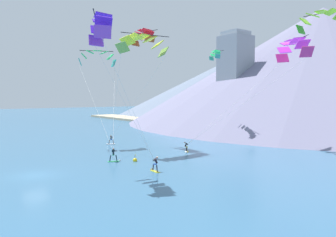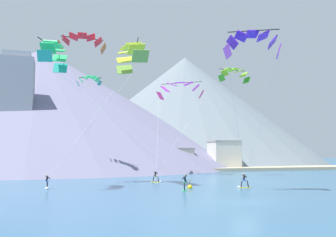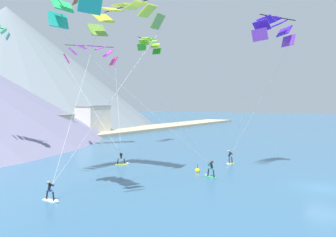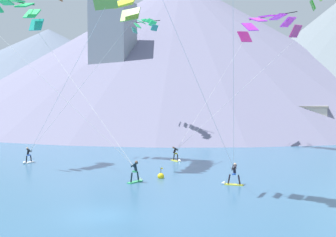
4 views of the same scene
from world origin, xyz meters
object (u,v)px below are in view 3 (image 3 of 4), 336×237
kitesurfer_near_trail (230,160)px  parafoil_kite_distant_low_drift (150,44)px  parafoil_kite_near_trail (273,29)px  kitesurfer_mid_center (123,161)px  parafoil_kite_far_left (124,15)px  kitesurfer_near_lead (210,171)px  kitesurfer_far_left (52,196)px  parafoil_kite_mid_center (91,52)px  race_marker_buoy (198,171)px

kitesurfer_near_trail → parafoil_kite_distant_low_drift: bearing=64.9°
kitesurfer_near_trail → parafoil_kite_near_trail: bearing=-105.9°
kitesurfer_mid_center → parafoil_kite_far_left: (-4.80, -4.51, 15.85)m
kitesurfer_near_lead → parafoil_kite_near_trail: 16.62m
kitesurfer_far_left → parafoil_kite_distant_low_drift: bearing=23.5°
kitesurfer_near_trail → kitesurfer_mid_center: 13.01m
kitesurfer_near_lead → parafoil_kite_near_trail: (5.92, -4.50, 14.87)m
parafoil_kite_near_trail → parafoil_kite_mid_center: (2.48, 30.26, 0.30)m
kitesurfer_mid_center → parafoil_kite_far_left: parafoil_kite_far_left is taller
kitesurfer_mid_center → race_marker_buoy: 9.69m
parafoil_kite_near_trail → parafoil_kite_distant_low_drift: parafoil_kite_distant_low_drift is taller
race_marker_buoy → parafoil_kite_mid_center: bearing=73.5°
kitesurfer_near_trail → kitesurfer_far_left: 22.26m
kitesurfer_near_trail → kitesurfer_mid_center: kitesurfer_near_trail is taller
kitesurfer_near_trail → parafoil_kite_distant_low_drift: (8.68, 18.56, 17.18)m
kitesurfer_mid_center → kitesurfer_far_left: size_ratio=0.93×
kitesurfer_mid_center → parafoil_kite_distant_low_drift: parafoil_kite_distant_low_drift is taller
parafoil_kite_distant_low_drift → race_marker_buoy: parafoil_kite_distant_low_drift is taller
kitesurfer_near_lead → kitesurfer_mid_center: size_ratio=1.13×
kitesurfer_far_left → race_marker_buoy: kitesurfer_far_left is taller
parafoil_kite_far_left → race_marker_buoy: (6.01, -5.10, -16.14)m
kitesurfer_near_lead → race_marker_buoy: (1.38, 2.15, -0.42)m
kitesurfer_near_trail → parafoil_kite_near_trail: parafoil_kite_near_trail is taller
parafoil_kite_mid_center → parafoil_kite_far_left: bearing=-125.1°
kitesurfer_near_trail → kitesurfer_near_lead: bearing=-172.4°
parafoil_kite_near_trail → parafoil_kite_mid_center: parafoil_kite_mid_center is taller
parafoil_kite_far_left → parafoil_kite_distant_low_drift: size_ratio=2.81×
kitesurfer_near_lead → parafoil_kite_distant_low_drift: bearing=50.4°
kitesurfer_mid_center → parafoil_kite_near_trail: 22.85m
parafoil_kite_mid_center → kitesurfer_near_trail: bearing=-92.1°
parafoil_kite_near_trail → kitesurfer_mid_center: bearing=109.5°
parafoil_kite_far_left → race_marker_buoy: bearing=-40.3°
kitesurfer_near_trail → kitesurfer_mid_center: size_ratio=1.09×
parafoil_kite_near_trail → parafoil_kite_far_left: 15.81m
kitesurfer_near_trail → parafoil_kite_distant_low_drift: parafoil_kite_distant_low_drift is taller
kitesurfer_near_lead → parafoil_kite_far_left: size_ratio=0.11×
kitesurfer_near_trail → race_marker_buoy: bearing=169.3°
kitesurfer_near_trail → kitesurfer_mid_center: (-7.31, 10.76, -0.10)m
parafoil_kite_far_left → race_marker_buoy: parafoil_kite_far_left is taller
parafoil_kite_far_left → parafoil_kite_distant_low_drift: (20.78, 12.30, 1.43)m
kitesurfer_near_lead → parafoil_kite_distant_low_drift: size_ratio=0.32×
kitesurfer_far_left → parafoil_kite_distant_low_drift: size_ratio=0.30×
parafoil_kite_near_trail → race_marker_buoy: (-4.54, 6.65, -15.29)m
kitesurfer_far_left → parafoil_kite_distant_low_drift: 37.23m
kitesurfer_far_left → race_marker_buoy: (15.49, -4.27, -0.30)m
kitesurfer_near_lead → parafoil_kite_near_trail: size_ratio=0.12×
kitesurfer_far_left → parafoil_kite_mid_center: 33.38m
parafoil_kite_mid_center → parafoil_kite_distant_low_drift: size_ratio=2.92×
parafoil_kite_near_trail → kitesurfer_near_lead: bearing=142.7°
kitesurfer_mid_center → parafoil_kite_mid_center: size_ratio=0.10×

